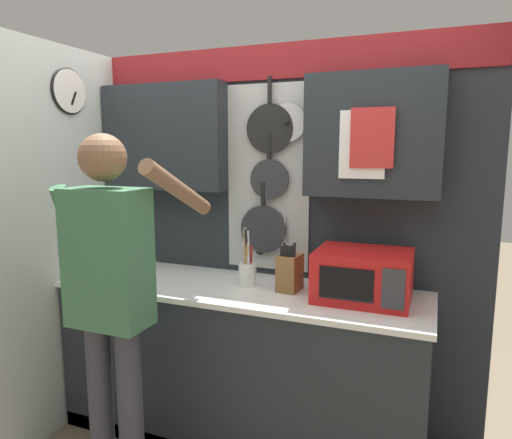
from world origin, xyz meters
TOP-DOWN VIEW (x-y plane):
  - ground_plane at (0.00, 0.00)m, footprint 14.00×14.00m
  - base_cabinet_counter at (0.00, -0.00)m, footprint 2.12×0.65m
  - back_wall_unit at (-0.00, 0.29)m, footprint 2.69×0.23m
  - side_wall at (-1.08, -0.38)m, footprint 0.07×1.60m
  - microwave at (0.69, 0.04)m, footprint 0.48×0.39m
  - knife_block at (0.29, 0.04)m, footprint 0.12×0.16m
  - utensil_crock at (0.03, 0.04)m, footprint 0.10×0.10m
  - person at (-0.39, -0.62)m, footprint 0.54×0.66m

SIDE VIEW (x-z plane):
  - ground_plane at x=0.00m, z-range 0.00..0.00m
  - base_cabinet_counter at x=0.00m, z-range 0.00..0.92m
  - utensil_crock at x=0.03m, z-range 0.84..1.19m
  - knife_block at x=0.29m, z-range 0.89..1.17m
  - microwave at x=0.69m, z-range 0.93..1.19m
  - person at x=-0.39m, z-range 0.18..1.96m
  - side_wall at x=-1.08m, z-range 0.02..2.33m
  - back_wall_unit at x=0.00m, z-range 0.27..2.59m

